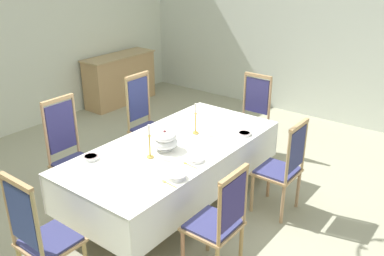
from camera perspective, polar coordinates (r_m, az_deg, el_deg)
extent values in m
cube|color=#9F9D84|center=(4.87, -3.28, -10.16)|extent=(7.10, 6.39, 0.04)
cube|color=silver|center=(7.23, 15.89, 15.38)|extent=(0.08, 6.39, 3.57)
cylinder|color=tan|center=(3.65, -8.19, -15.96)|extent=(0.07, 0.07, 0.71)
cylinder|color=tan|center=(5.22, 9.77, -3.27)|extent=(0.07, 0.07, 0.71)
cylinder|color=tan|center=(4.28, -17.47, -10.46)|extent=(0.07, 0.07, 0.71)
cylinder|color=tan|center=(5.68, 1.24, -0.71)|extent=(0.07, 0.07, 0.71)
cube|color=tan|center=(4.46, -2.43, -3.15)|extent=(2.36, 1.04, 0.08)
cube|color=tan|center=(4.44, -2.44, -2.52)|extent=(2.48, 1.16, 0.03)
cube|color=white|center=(4.43, -2.44, -2.32)|extent=(2.50, 1.18, 0.00)
cube|color=white|center=(4.22, 3.74, -7.03)|extent=(2.50, 0.00, 0.43)
cube|color=white|center=(4.88, -7.67, -2.83)|extent=(2.50, 0.00, 0.43)
cube|color=white|center=(3.80, -14.68, -11.59)|extent=(0.00, 1.18, 0.43)
cube|color=white|center=(5.45, 5.97, 0.05)|extent=(0.00, 1.18, 0.43)
cylinder|color=tan|center=(3.79, -1.27, -16.51)|extent=(0.04, 0.04, 0.45)
cylinder|color=tan|center=(4.03, 2.20, -13.78)|extent=(0.04, 0.04, 0.45)
cylinder|color=tan|center=(3.88, 6.70, -15.63)|extent=(0.04, 0.04, 0.45)
cube|color=tan|center=(3.68, 2.84, -13.23)|extent=(0.44, 0.42, 0.03)
cube|color=navy|center=(3.67, 2.85, -12.93)|extent=(0.40, 0.38, 0.02)
cylinder|color=tan|center=(3.30, 3.74, -11.94)|extent=(0.03, 0.03, 0.55)
cylinder|color=tan|center=(3.58, 7.27, -9.03)|extent=(0.03, 0.03, 0.55)
cube|color=navy|center=(3.42, 5.60, -10.04)|extent=(0.34, 0.02, 0.42)
cube|color=tan|center=(3.29, 5.77, -6.40)|extent=(0.40, 0.04, 0.04)
cylinder|color=tan|center=(4.89, -12.19, -7.16)|extent=(0.04, 0.04, 0.45)
cylinder|color=tan|center=(4.69, -15.71, -8.91)|extent=(0.04, 0.04, 0.45)
cylinder|color=tan|center=(5.14, -14.85, -5.85)|extent=(0.04, 0.04, 0.45)
cylinder|color=tan|center=(4.96, -18.28, -7.44)|extent=(0.04, 0.04, 0.45)
cube|color=tan|center=(4.80, -15.55, -4.86)|extent=(0.44, 0.42, 0.03)
cube|color=navy|center=(4.79, -15.58, -4.60)|extent=(0.40, 0.38, 0.02)
cylinder|color=tan|center=(4.90, -15.58, 0.42)|extent=(0.03, 0.03, 0.71)
cylinder|color=tan|center=(4.70, -19.31, -1.03)|extent=(0.03, 0.03, 0.71)
cube|color=navy|center=(4.78, -17.45, 0.10)|extent=(0.34, 0.02, 0.54)
cube|color=tan|center=(4.67, -17.91, 3.71)|extent=(0.40, 0.04, 0.04)
cylinder|color=tan|center=(4.62, 8.21, -8.79)|extent=(0.04, 0.04, 0.45)
cylinder|color=tan|center=(4.91, 10.43, -6.88)|extent=(0.04, 0.04, 0.45)
cylinder|color=tan|center=(4.49, 12.25, -10.15)|extent=(0.04, 0.04, 0.45)
cylinder|color=tan|center=(4.79, 14.27, -8.09)|extent=(0.04, 0.04, 0.45)
cube|color=tan|center=(4.58, 11.52, -5.90)|extent=(0.44, 0.42, 0.03)
cube|color=navy|center=(4.57, 11.55, -5.63)|extent=(0.40, 0.38, 0.02)
cylinder|color=tan|center=(4.21, 12.95, -4.09)|extent=(0.03, 0.03, 0.57)
cylinder|color=tan|center=(4.54, 15.06, -2.27)|extent=(0.03, 0.03, 0.57)
cube|color=navy|center=(4.36, 14.08, -2.81)|extent=(0.34, 0.02, 0.44)
cube|color=tan|center=(4.26, 14.41, 0.33)|extent=(0.40, 0.04, 0.04)
cylinder|color=tan|center=(5.63, -2.98, -2.41)|extent=(0.04, 0.04, 0.45)
cylinder|color=tan|center=(5.38, -5.60, -3.78)|extent=(0.04, 0.04, 0.45)
cylinder|color=tan|center=(5.85, -5.68, -1.48)|extent=(0.04, 0.04, 0.45)
cylinder|color=tan|center=(5.61, -8.31, -2.75)|extent=(0.04, 0.04, 0.45)
cube|color=tan|center=(5.52, -5.73, -0.36)|extent=(0.44, 0.42, 0.03)
cube|color=navy|center=(5.51, -5.74, -0.12)|extent=(0.40, 0.38, 0.02)
cylinder|color=tan|center=(5.64, -5.95, 4.13)|extent=(0.03, 0.03, 0.70)
cylinder|color=tan|center=(5.38, -8.78, 3.05)|extent=(0.03, 0.03, 0.70)
cube|color=navy|center=(5.50, -7.35, 3.95)|extent=(0.34, 0.02, 0.54)
cube|color=tan|center=(5.41, -7.52, 7.13)|extent=(0.40, 0.04, 0.04)
cylinder|color=tan|center=(4.03, -17.79, -15.04)|extent=(0.04, 0.04, 0.45)
cube|color=tan|center=(3.69, -18.78, -14.59)|extent=(0.42, 0.44, 0.03)
cube|color=navy|center=(3.67, -18.83, -14.28)|extent=(0.38, 0.40, 0.02)
cylinder|color=tan|center=(3.58, -23.78, -10.25)|extent=(0.03, 0.03, 0.64)
cylinder|color=tan|center=(3.28, -20.28, -12.83)|extent=(0.03, 0.03, 0.64)
cube|color=navy|center=(3.41, -22.20, -11.04)|extent=(0.02, 0.34, 0.48)
cube|color=tan|center=(3.27, -22.94, -6.84)|extent=(0.04, 0.40, 0.04)
cylinder|color=tan|center=(5.61, 8.34, -2.76)|extent=(0.04, 0.04, 0.45)
cylinder|color=tan|center=(5.78, 5.08, -1.79)|extent=(0.04, 0.04, 0.45)
cylinder|color=tan|center=(5.90, 10.08, -1.54)|extent=(0.04, 0.04, 0.45)
cylinder|color=tan|center=(6.06, 6.92, -0.65)|extent=(0.04, 0.04, 0.45)
cube|color=tan|center=(5.74, 7.72, 0.49)|extent=(0.42, 0.44, 0.03)
cube|color=navy|center=(5.73, 7.74, 0.72)|extent=(0.38, 0.40, 0.02)
cylinder|color=tan|center=(5.70, 10.56, 3.66)|extent=(0.03, 0.03, 0.63)
cylinder|color=tan|center=(5.87, 7.18, 4.45)|extent=(0.03, 0.03, 0.63)
cube|color=navy|center=(5.77, 8.86, 4.36)|extent=(0.02, 0.34, 0.48)
cube|color=tan|center=(5.69, 9.04, 7.07)|extent=(0.04, 0.40, 0.04)
cylinder|color=white|center=(4.33, -3.70, -2.84)|extent=(0.15, 0.15, 0.02)
ellipsoid|color=white|center=(4.29, -3.73, -1.99)|extent=(0.27, 0.27, 0.12)
ellipsoid|color=white|center=(4.27, -3.75, -1.12)|extent=(0.24, 0.24, 0.09)
sphere|color=brown|center=(4.24, -3.77, -0.48)|extent=(0.03, 0.03, 0.03)
cylinder|color=gold|center=(4.18, -5.73, -3.93)|extent=(0.07, 0.07, 0.02)
cylinder|color=gold|center=(4.12, -5.80, -2.45)|extent=(0.02, 0.02, 0.22)
cone|color=gold|center=(4.08, -5.86, -0.97)|extent=(0.04, 0.04, 0.02)
cylinder|color=silver|center=(4.05, -5.90, -0.19)|extent=(0.02, 0.02, 0.10)
cylinder|color=gold|center=(4.69, 0.48, -0.66)|extent=(0.07, 0.07, 0.02)
cylinder|color=gold|center=(4.65, 0.48, 0.70)|extent=(0.02, 0.02, 0.23)
cone|color=gold|center=(4.60, 0.49, 2.07)|extent=(0.04, 0.04, 0.02)
cylinder|color=silver|center=(4.58, 0.49, 2.77)|extent=(0.02, 0.02, 0.10)
cylinder|color=white|center=(4.09, 0.53, -4.34)|extent=(0.16, 0.16, 0.03)
cylinder|color=white|center=(4.08, 0.53, -4.29)|extent=(0.13, 0.13, 0.02)
torus|color=brown|center=(4.08, 0.53, -4.20)|extent=(0.16, 0.16, 0.01)
cylinder|color=white|center=(3.79, -2.16, -6.60)|extent=(0.18, 0.18, 0.04)
cylinder|color=white|center=(3.78, -2.16, -6.51)|extent=(0.15, 0.15, 0.03)
torus|color=brown|center=(3.78, -2.17, -6.36)|extent=(0.17, 0.17, 0.01)
cylinder|color=white|center=(4.24, -13.63, -3.94)|extent=(0.15, 0.15, 0.04)
cylinder|color=white|center=(4.23, -13.64, -3.87)|extent=(0.12, 0.12, 0.03)
torus|color=brown|center=(4.23, -13.65, -3.75)|extent=(0.15, 0.15, 0.01)
cylinder|color=white|center=(4.69, 7.16, -0.79)|extent=(0.15, 0.15, 0.03)
cylinder|color=silver|center=(4.69, 7.16, -0.74)|extent=(0.12, 0.12, 0.02)
torus|color=brown|center=(4.68, 7.17, -0.66)|extent=(0.14, 0.14, 0.01)
cube|color=gold|center=(3.99, -0.06, -5.21)|extent=(0.02, 0.14, 0.00)
ellipsoid|color=gold|center=(4.04, -0.93, -4.80)|extent=(0.03, 0.05, 0.01)
cube|color=gold|center=(3.70, -2.95, -7.73)|extent=(0.02, 0.14, 0.00)
ellipsoid|color=gold|center=(3.75, -3.87, -7.26)|extent=(0.03, 0.05, 0.01)
cube|color=tan|center=(7.91, -9.77, 6.50)|extent=(1.40, 0.44, 0.88)
cube|color=tan|center=(7.80, -9.99, 9.68)|extent=(1.44, 0.48, 0.02)
cube|color=tan|center=(8.30, -9.08, 7.32)|extent=(0.59, 0.01, 0.70)
cube|color=tan|center=(7.85, -12.76, 6.14)|extent=(0.59, 0.01, 0.70)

